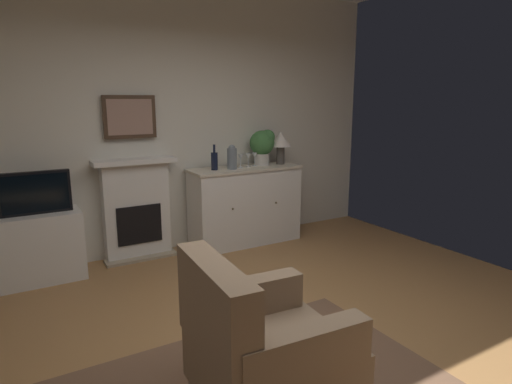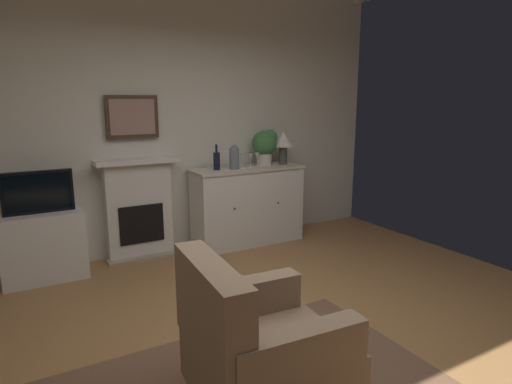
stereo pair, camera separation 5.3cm
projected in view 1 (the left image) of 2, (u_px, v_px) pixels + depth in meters
name	position (u px, v px, depth m)	size (l,w,h in m)	color
ground_plane	(300.00, 351.00, 3.10)	(5.36, 5.01, 0.10)	#9E7042
wall_rear	(172.00, 119.00, 4.86)	(5.36, 0.06, 3.00)	silver
fireplace_unit	(136.00, 209.00, 4.71)	(0.87, 0.30, 1.10)	white
framed_picture	(130.00, 117.00, 4.54)	(0.55, 0.04, 0.45)	#473323
sideboard_cabinet	(245.00, 205.00, 5.20)	(1.35, 0.49, 0.93)	white
table_lamp	(281.00, 142.00, 5.29)	(0.26, 0.26, 0.40)	#4C4742
wine_bottle	(214.00, 161.00, 4.88)	(0.08, 0.08, 0.29)	black
wine_glass_left	(241.00, 158.00, 5.03)	(0.07, 0.07, 0.16)	silver
wine_glass_center	(248.00, 157.00, 5.10)	(0.07, 0.07, 0.16)	silver
wine_glass_right	(255.00, 156.00, 5.19)	(0.07, 0.07, 0.16)	silver
vase_decorative	(232.00, 157.00, 4.93)	(0.11, 0.11, 0.28)	slate
tv_cabinet	(41.00, 247.00, 4.13)	(0.75, 0.42, 0.67)	white
tv_set	(35.00, 193.00, 4.00)	(0.62, 0.07, 0.40)	black
potted_plant_small	(263.00, 144.00, 5.22)	(0.30, 0.30, 0.43)	beige
armchair	(262.00, 348.00, 2.36)	(0.86, 0.82, 0.92)	#8C7259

